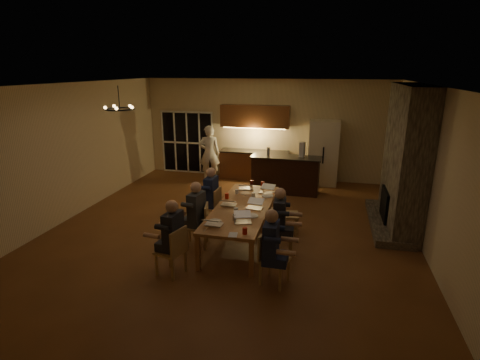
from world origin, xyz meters
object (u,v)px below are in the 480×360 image
person_left_mid (197,215)px  mug_front (236,210)px  person_left_near (173,237)px  person_right_mid (279,222)px  can_cola (251,183)px  person_left_far (211,197)px  laptop_d (254,203)px  laptop_f (267,188)px  refrigerator (323,153)px  laptop_b (243,217)px  bar_blender (302,150)px  chair_left_mid (197,226)px  mug_back (237,192)px  plate_left (215,222)px  redcup_far (263,184)px  laptop_c (229,200)px  mug_mid (253,195)px  plate_far (267,196)px  chandelier (120,109)px  redcup_mid (227,196)px  person_right_near (271,249)px  laptop_a (214,219)px  chair_right_far (288,214)px  chair_right_mid (282,233)px  redcup_near (245,231)px  plate_near (252,216)px  dining_table (243,223)px  standing_person (209,153)px  chair_left_far (210,206)px  bar_island (285,175)px  chair_left_near (170,251)px  chair_right_near (275,259)px

person_left_mid → mug_front: 0.80m
person_left_near → person_right_mid: size_ratio=1.00×
can_cola → person_left_far: bearing=-130.8°
laptop_d → laptop_f: 1.04m
refrigerator → laptop_b: 5.46m
person_left_far → bar_blender: size_ratio=3.25×
laptop_f → chair_left_mid: bearing=-117.7°
laptop_f → can_cola: size_ratio=2.67×
mug_back → bar_blender: bar_blender is taller
plate_left → redcup_far: bearing=78.4°
person_left_mid → person_left_far: same height
laptop_c → mug_mid: size_ratio=3.20×
refrigerator → plate_left: 5.72m
plate_far → mug_back: bearing=179.8°
plate_far → laptop_f: bearing=105.4°
person_left_far → plate_far: bearing=99.7°
mug_front → mug_mid: 1.01m
chandelier → plate_left: size_ratio=2.09×
person_left_near → redcup_mid: size_ratio=11.50×
person_right_near → mug_mid: (-0.76, 2.27, 0.11)m
laptop_a → plate_left: 0.15m
chair_right_far → can_cola: (-1.02, 0.92, 0.37)m
laptop_f → person_left_near: bearing=-104.3°
chair_right_mid → redcup_near: chair_right_mid is taller
person_left_far → laptop_d: (1.14, -0.65, 0.17)m
person_left_mid → mug_back: bearing=167.4°
plate_near → redcup_far: bearing=94.1°
laptop_b → plate_near: bearing=54.2°
dining_table → mug_back: 0.93m
redcup_far → plate_left: 2.43m
person_right_mid → laptop_b: person_right_mid is taller
refrigerator → standing_person: refrigerator is taller
person_left_mid → redcup_near: person_left_mid is taller
chair_left_far → laptop_b: 1.86m
mug_back → redcup_far: bearing=54.9°
dining_table → person_right_near: 1.88m
bar_island → chair_left_mid: (-1.34, -3.88, -0.10)m
chair_left_mid → mug_mid: (0.94, 1.13, 0.36)m
refrigerator → person_right_mid: (-0.69, -5.00, -0.31)m
chair_left_near → person_left_far: bearing=-164.9°
chair_right_far → mug_mid: size_ratio=8.90×
chair_left_far → standing_person: (-1.10, 3.40, 0.46)m
chair_right_far → person_left_near: bearing=131.3°
person_left_mid → redcup_near: (1.17, -0.79, 0.12)m
dining_table → chair_right_mid: bearing=-26.4°
laptop_d → laptop_f: same height
chair_left_mid → redcup_mid: chair_left_mid is taller
chair_right_near → person_left_mid: bearing=75.4°
person_right_near → chandelier: bearing=70.4°
refrigerator → plate_far: refrigerator is taller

